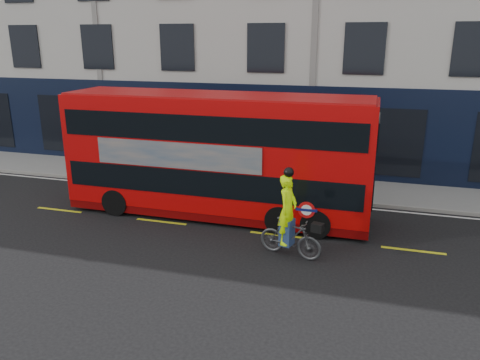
% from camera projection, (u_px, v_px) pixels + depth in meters
% --- Properties ---
extents(ground, '(120.00, 120.00, 0.00)m').
position_uv_depth(ground, '(268.00, 256.00, 13.26)').
color(ground, black).
rests_on(ground, ground).
extents(pavement, '(60.00, 3.00, 0.12)m').
position_uv_depth(pavement, '(303.00, 186.00, 19.22)').
color(pavement, gray).
rests_on(pavement, ground).
extents(kerb, '(60.00, 0.12, 0.13)m').
position_uv_depth(kerb, '(297.00, 198.00, 17.84)').
color(kerb, gray).
rests_on(kerb, ground).
extents(building_terrace, '(50.00, 10.07, 15.00)m').
position_uv_depth(building_terrace, '(329.00, 4.00, 22.96)').
color(building_terrace, '#AAA7A0').
rests_on(building_terrace, ground).
extents(road_edge_line, '(58.00, 0.10, 0.01)m').
position_uv_depth(road_edge_line, '(295.00, 202.00, 17.58)').
color(road_edge_line, silver).
rests_on(road_edge_line, ground).
extents(lane_dashes, '(58.00, 0.12, 0.01)m').
position_uv_depth(lane_dashes, '(278.00, 235.00, 14.64)').
color(lane_dashes, gold).
rests_on(lane_dashes, ground).
extents(bus, '(10.38, 2.45, 4.17)m').
position_uv_depth(bus, '(218.00, 155.00, 15.75)').
color(bus, '#BA0708').
rests_on(bus, ground).
extents(cyclist, '(1.93, 0.95, 2.59)m').
position_uv_depth(cyclist, '(289.00, 227.00, 13.02)').
color(cyclist, '#3F4143').
rests_on(cyclist, ground).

